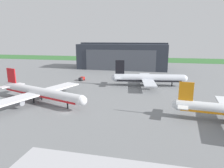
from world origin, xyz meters
TOP-DOWN VIEW (x-y plane):
  - ground_plane at (0.00, 0.00)m, footprint 440.00×440.00m
  - grass_field_strip at (0.00, 186.23)m, footprint 440.00×56.00m
  - maintenance_hangar at (1.62, 107.97)m, footprint 72.78×28.98m
  - airliner_near_left at (-14.92, 8.42)m, footprint 43.70×40.76m
  - airliner_far_left at (26.05, 46.40)m, footprint 39.90×35.43m
  - ops_van at (-14.08, 51.83)m, footprint 3.13×4.36m

SIDE VIEW (x-z plane):
  - ground_plane at x=0.00m, z-range 0.00..0.00m
  - grass_field_strip at x=0.00m, z-range 0.00..0.08m
  - ops_van at x=-14.08m, z-range 0.11..2.22m
  - airliner_near_left at x=-14.92m, z-range -2.12..10.15m
  - airliner_far_left at x=26.05m, z-range -2.76..10.93m
  - maintenance_hangar at x=1.62m, z-range -0.46..21.17m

